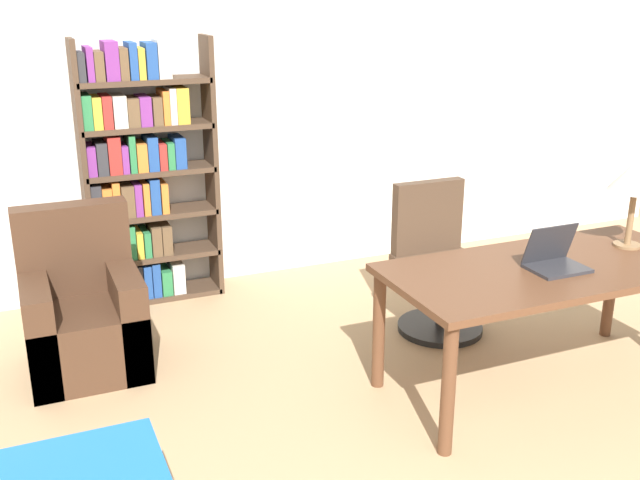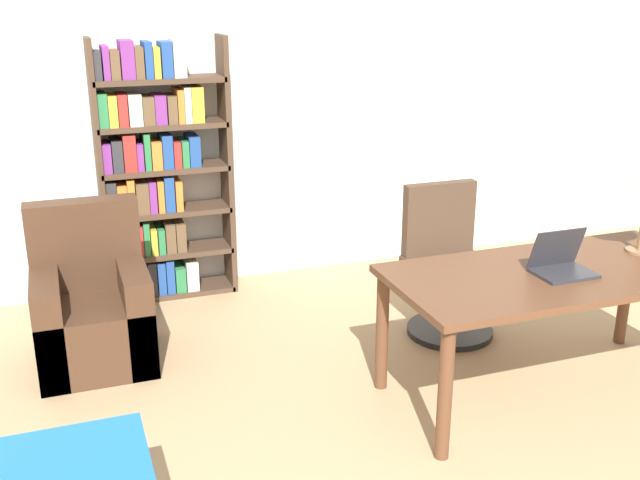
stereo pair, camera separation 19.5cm
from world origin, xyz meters
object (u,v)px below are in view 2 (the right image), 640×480
office_chair (448,267)px  bookshelf (154,174)px  laptop (561,264)px  side_table_blue (70,480)px  armchair (93,313)px  desk (554,285)px

office_chair → bookshelf: (-1.67, 1.23, 0.47)m
laptop → office_chair: office_chair is taller
side_table_blue → office_chair: bearing=31.5°
laptop → armchair: 2.70m
desk → armchair: (-2.32, 1.24, -0.33)m
office_chair → side_table_blue: (-2.39, -1.47, -0.01)m
bookshelf → armchair: bearing=-120.5°
armchair → bookshelf: bearing=59.5°
desk → bookshelf: size_ratio=0.97×
desk → office_chair: (-0.12, 0.91, -0.21)m
office_chair → armchair: bearing=171.3°
desk → bookshelf: (-1.80, 2.14, 0.27)m
office_chair → bookshelf: size_ratio=0.52×
laptop → side_table_blue: size_ratio=0.52×
side_table_blue → armchair: size_ratio=0.61×
desk → side_table_blue: size_ratio=3.08×
laptop → armchair: laptop is taller
armchair → laptop: bearing=-29.0°
laptop → side_table_blue: (-2.51, -0.52, -0.35)m
office_chair → bookshelf: bookshelf is taller
desk → side_table_blue: bearing=-167.5°
desk → side_table_blue: 2.58m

